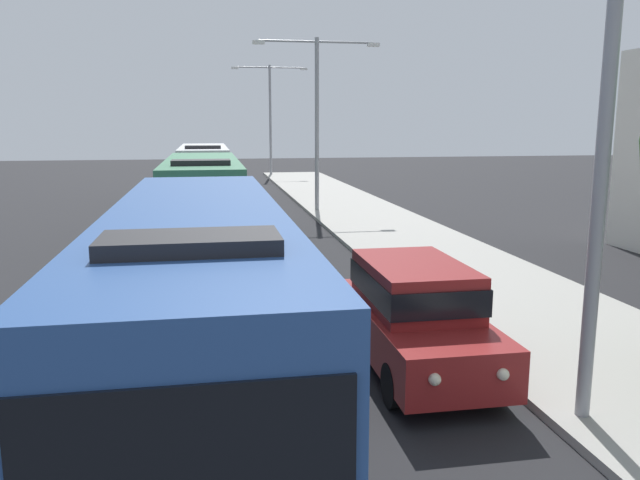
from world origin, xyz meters
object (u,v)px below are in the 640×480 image
(streetlamp_mid, at_px, (317,106))
(streetlamp_far, at_px, (270,108))
(bus_middle, at_px, (204,171))
(streetlamp_near, at_px, (609,78))
(bus_second_in_line, at_px, (203,198))
(white_suv, at_px, (415,311))
(bus_lead, at_px, (199,295))

(streetlamp_mid, relative_size, streetlamp_far, 0.92)
(bus_middle, bearing_deg, streetlamp_near, -78.98)
(streetlamp_near, height_order, streetlamp_far, streetlamp_far)
(bus_second_in_line, height_order, streetlamp_near, streetlamp_near)
(white_suv, bearing_deg, bus_lead, -169.87)
(streetlamp_mid, bearing_deg, white_suv, -94.90)
(bus_lead, relative_size, white_suv, 2.36)
(bus_lead, height_order, white_suv, bus_lead)
(bus_second_in_line, relative_size, streetlamp_near, 1.37)
(white_suv, height_order, streetlamp_far, streetlamp_far)
(bus_lead, xyz_separation_m, bus_second_in_line, (-0.00, 13.01, -0.00))
(streetlamp_near, bearing_deg, bus_middle, 101.02)
(bus_second_in_line, bearing_deg, white_suv, -73.33)
(bus_middle, relative_size, white_suv, 2.29)
(streetlamp_far, bearing_deg, white_suv, -92.31)
(bus_lead, xyz_separation_m, bus_middle, (-0.00, 25.88, -0.00))
(bus_second_in_line, distance_m, streetlamp_far, 30.58)
(bus_lead, relative_size, bus_middle, 1.03)
(streetlamp_near, distance_m, streetlamp_far, 44.72)
(bus_lead, xyz_separation_m, streetlamp_near, (5.40, -1.85, 3.18))
(bus_second_in_line, relative_size, white_suv, 2.22)
(streetlamp_near, relative_size, streetlamp_mid, 0.95)
(streetlamp_far, bearing_deg, bus_lead, -97.18)
(white_suv, distance_m, streetlamp_far, 42.48)
(bus_lead, relative_size, streetlamp_mid, 1.38)
(bus_lead, bearing_deg, white_suv, 10.13)
(white_suv, relative_size, streetlamp_far, 0.54)
(bus_second_in_line, relative_size, bus_middle, 0.97)
(bus_lead, height_order, streetlamp_near, streetlamp_near)
(bus_middle, xyz_separation_m, streetlamp_far, (5.40, 16.99, 3.82))
(white_suv, bearing_deg, bus_middle, 98.34)
(bus_second_in_line, xyz_separation_m, bus_middle, (0.00, 12.87, 0.00))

